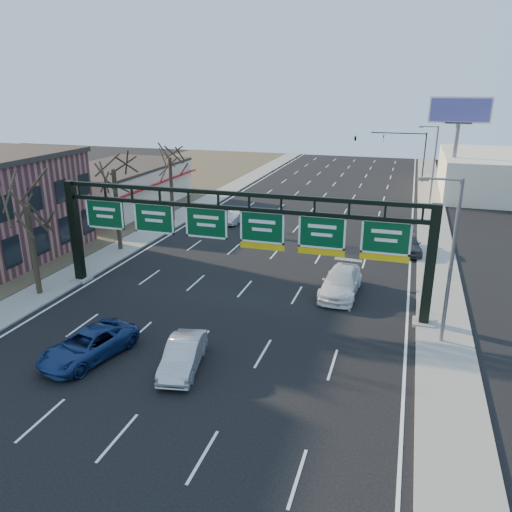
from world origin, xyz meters
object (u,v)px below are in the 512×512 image
(car_blue_suv, at_px, (88,345))
(sign_gantry, at_px, (236,232))
(car_silver_sedan, at_px, (183,355))
(car_white_wagon, at_px, (341,282))

(car_blue_suv, bearing_deg, sign_gantry, 75.66)
(car_silver_sedan, bearing_deg, car_white_wagon, 51.30)
(sign_gantry, xyz_separation_m, car_silver_sedan, (0.18, -8.57, -3.89))
(car_blue_suv, distance_m, car_white_wagon, 16.48)
(sign_gantry, height_order, car_white_wagon, sign_gantry)
(car_silver_sedan, relative_size, car_white_wagon, 0.78)
(sign_gantry, relative_size, car_white_wagon, 4.32)
(sign_gantry, height_order, car_blue_suv, sign_gantry)
(car_blue_suv, relative_size, car_silver_sedan, 1.19)
(sign_gantry, relative_size, car_blue_suv, 4.61)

